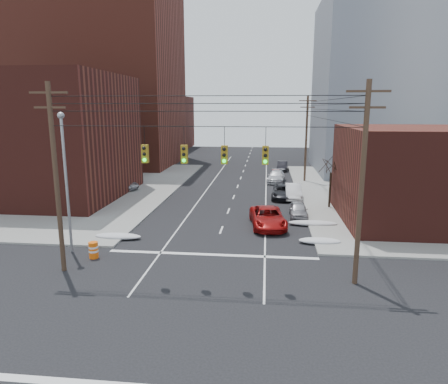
% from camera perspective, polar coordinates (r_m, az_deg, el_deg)
% --- Properties ---
extents(ground, '(160.00, 160.00, 0.00)m').
position_cam_1_polar(ground, '(20.99, -4.21, -15.26)').
color(ground, black).
rests_on(ground, ground).
extents(sidewalk_nw, '(40.00, 40.00, 0.15)m').
position_cam_1_polar(sidewalk_nw, '(55.44, -27.35, 0.77)').
color(sidewalk_nw, gray).
rests_on(sidewalk_nw, ground).
extents(building_brick_tall, '(24.00, 20.00, 30.00)m').
position_cam_1_polar(building_brick_tall, '(71.99, -17.01, 15.83)').
color(building_brick_tall, maroon).
rests_on(building_brick_tall, ground).
extents(building_brick_near, '(20.00, 16.00, 13.00)m').
position_cam_1_polar(building_brick_near, '(47.80, -26.32, 7.07)').
color(building_brick_near, '#4D1D17').
rests_on(building_brick_near, ground).
extents(building_brick_far, '(22.00, 18.00, 12.00)m').
position_cam_1_polar(building_brick_far, '(96.99, -11.77, 9.66)').
color(building_brick_far, '#4D1D17').
rests_on(building_brick_far, ground).
extents(building_office, '(22.00, 20.00, 25.00)m').
position_cam_1_polar(building_office, '(65.10, 23.33, 13.63)').
color(building_office, gray).
rests_on(building_office, ground).
extents(building_glass, '(20.00, 18.00, 22.00)m').
position_cam_1_polar(building_glass, '(90.71, 19.64, 12.24)').
color(building_glass, gray).
rests_on(building_glass, ground).
extents(building_storefront, '(16.00, 12.00, 8.00)m').
position_cam_1_polar(building_storefront, '(37.71, 28.71, 1.99)').
color(building_storefront, '#4D1D17').
rests_on(building_storefront, ground).
extents(utility_pole_left, '(2.20, 0.28, 11.00)m').
position_cam_1_polar(utility_pole_left, '(24.75, -22.89, 2.18)').
color(utility_pole_left, '#473323').
rests_on(utility_pole_left, ground).
extents(utility_pole_right, '(2.20, 0.28, 11.00)m').
position_cam_1_polar(utility_pole_right, '(22.26, 19.11, 1.46)').
color(utility_pole_right, '#473323').
rests_on(utility_pole_right, ground).
extents(utility_pole_far, '(2.20, 0.28, 11.00)m').
position_cam_1_polar(utility_pole_far, '(52.72, 11.67, 7.63)').
color(utility_pole_far, '#473323').
rests_on(utility_pole_far, ground).
extents(traffic_signals, '(17.00, 0.42, 2.02)m').
position_cam_1_polar(traffic_signals, '(21.71, -2.86, 5.55)').
color(traffic_signals, black).
rests_on(traffic_signals, ground).
extents(street_light, '(0.44, 0.44, 9.32)m').
position_cam_1_polar(street_light, '(27.87, -21.71, 2.77)').
color(street_light, gray).
rests_on(street_light, ground).
extents(bare_tree, '(2.09, 2.20, 4.93)m').
position_cam_1_polar(bare_tree, '(39.50, 14.91, 0.99)').
color(bare_tree, black).
rests_on(bare_tree, ground).
extents(snow_nw, '(3.50, 1.08, 0.42)m').
position_cam_1_polar(snow_nw, '(30.88, -14.89, -6.11)').
color(snow_nw, silver).
rests_on(snow_nw, ground).
extents(snow_ne, '(3.00, 1.08, 0.42)m').
position_cam_1_polar(snow_ne, '(29.65, 13.51, -6.80)').
color(snow_ne, silver).
rests_on(snow_ne, ground).
extents(snow_east_far, '(4.00, 1.08, 0.42)m').
position_cam_1_polar(snow_east_far, '(33.91, 12.56, -4.36)').
color(snow_east_far, silver).
rests_on(snow_east_far, ground).
extents(red_pickup, '(3.32, 5.98, 1.58)m').
position_cam_1_polar(red_pickup, '(32.82, 6.27, -3.63)').
color(red_pickup, '#990E0D').
rests_on(red_pickup, ground).
extents(parked_car_a, '(1.59, 3.89, 1.32)m').
position_cam_1_polar(parked_car_a, '(36.17, 10.58, -2.51)').
color(parked_car_a, '#A3A3A8').
rests_on(parked_car_a, ground).
extents(parked_car_b, '(1.71, 4.77, 1.56)m').
position_cam_1_polar(parked_car_b, '(43.21, 9.87, 0.07)').
color(parked_car_b, white).
rests_on(parked_car_b, ground).
extents(parked_car_c, '(2.66, 5.13, 1.38)m').
position_cam_1_polar(parked_car_c, '(43.22, 8.45, -0.01)').
color(parked_car_c, black).
rests_on(parked_car_c, ground).
extents(parked_car_d, '(2.72, 5.30, 1.47)m').
position_cam_1_polar(parked_car_d, '(52.50, 7.48, 2.20)').
color(parked_car_d, silver).
rests_on(parked_car_d, ground).
extents(parked_car_e, '(1.69, 3.75, 1.25)m').
position_cam_1_polar(parked_car_e, '(55.36, 7.41, 2.59)').
color(parked_car_e, maroon).
rests_on(parked_car_e, ground).
extents(parked_car_f, '(1.81, 4.40, 1.42)m').
position_cam_1_polar(parked_car_f, '(62.32, 8.33, 3.70)').
color(parked_car_f, black).
rests_on(parked_car_f, ground).
extents(lot_car_a, '(4.47, 1.86, 1.44)m').
position_cam_1_polar(lot_car_a, '(47.06, -17.29, 0.78)').
color(lot_car_a, white).
rests_on(lot_car_a, sidewalk_nw).
extents(lot_car_b, '(4.83, 3.33, 1.23)m').
position_cam_1_polar(lot_car_b, '(48.25, -14.47, 1.08)').
color(lot_car_b, '#A3A3A8').
rests_on(lot_car_b, sidewalk_nw).
extents(lot_car_c, '(4.70, 2.99, 1.27)m').
position_cam_1_polar(lot_car_c, '(45.59, -24.67, -0.24)').
color(lot_car_c, black).
rests_on(lot_car_c, sidewalk_nw).
extents(lot_car_d, '(4.32, 3.09, 1.37)m').
position_cam_1_polar(lot_car_d, '(51.65, -20.43, 1.49)').
color(lot_car_d, silver).
rests_on(lot_car_d, sidewalk_nw).
extents(construction_barrel, '(0.65, 0.65, 1.07)m').
position_cam_1_polar(construction_barrel, '(27.46, -18.14, -7.86)').
color(construction_barrel, '#F55E0C').
rests_on(construction_barrel, ground).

